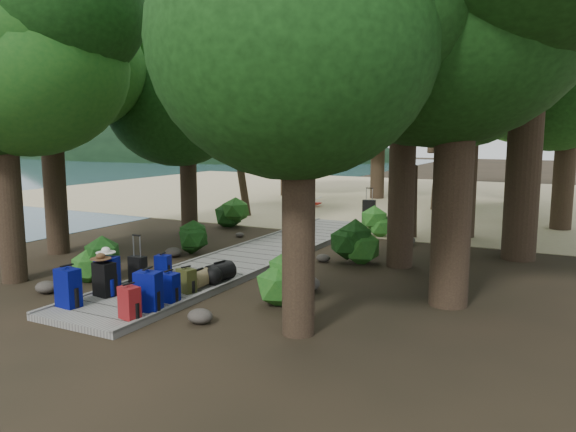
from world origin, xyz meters
The scene contains 52 objects.
ground centered at (0.00, 0.00, 0.00)m, with size 120.00×120.00×0.00m, color #312518.
sand_beach centered at (0.00, 16.00, 0.01)m, with size 40.00×22.00×0.02m, color tan.
water_bay centered at (-32.00, 25.00, 0.00)m, with size 50.00×60.00×0.02m, color #2C4B5B.
distant_hill centered at (-40.00, 48.00, 0.00)m, with size 32.00×16.00×12.00m, color black.
boardwalk centered at (0.00, 1.00, 0.06)m, with size 2.00×12.00×0.12m, color gray.
backpack_left_a centered at (-0.67, -4.37, 0.51)m, with size 0.41×0.29×0.77m, color #060D72, non-canonical shape.
backpack_left_b centered at (-0.61, -3.58, 0.48)m, with size 0.39×0.28×0.72m, color black, non-canonical shape.
backpack_left_c centered at (-0.76, -3.35, 0.51)m, with size 0.41×0.30×0.77m, color #060D72, non-canonical shape.
backpack_left_d centered at (-0.69, -1.80, 0.36)m, with size 0.31×0.23×0.48m, color #060D72, non-canonical shape.
backpack_right_a centered at (0.75, -4.36, 0.43)m, with size 0.34×0.24×0.61m, color maroon, non-canonical shape.
backpack_right_b centered at (0.74, -3.88, 0.51)m, with size 0.43×0.30×0.77m, color #060D72, non-canonical shape.
backpack_right_c centered at (0.72, -3.30, 0.42)m, with size 0.35×0.25×0.59m, color #060D72, non-canonical shape.
backpack_right_d centered at (0.62, -2.67, 0.38)m, with size 0.34×0.24×0.52m, color #3F4119, non-canonical shape.
duffel_right_khaki centered at (0.63, -2.27, 0.29)m, with size 0.35×0.52×0.35m, color olive, non-canonical shape.
duffel_right_black centered at (0.73, -1.68, 0.31)m, with size 0.39×0.62×0.39m, color black, non-canonical shape.
suitcase_on_boardwalk centered at (-0.71, -2.56, 0.40)m, with size 0.36×0.20×0.56m, color black, non-canonical shape.
lone_suitcase_on_sand centered at (0.48, 8.26, 0.39)m, with size 0.47×0.27×0.73m, color black, non-canonical shape.
hat_brown centered at (-0.65, -3.61, 0.90)m, with size 0.39×0.39×0.12m, color #51351E, non-canonical shape.
hat_white centered at (-0.80, -3.33, 0.95)m, with size 0.38×0.38×0.13m, color silver, non-canonical shape.
kayak centered at (-2.96, 10.33, 0.19)m, with size 0.74×3.38×0.34m, color red.
sun_lounger centered at (2.78, 10.40, 0.30)m, with size 0.55×1.72×0.55m, color silver, non-canonical shape.
tree_right_a centered at (3.42, -3.39, 3.74)m, with size 4.49×4.49×7.49m, color black, non-canonical shape.
tree_right_b centered at (5.23, -0.72, 5.13)m, with size 5.75×5.75×10.26m, color black, non-canonical shape.
tree_right_c centered at (3.53, 1.86, 4.46)m, with size 5.15×5.15×8.91m, color black, non-canonical shape.
tree_right_d centered at (5.99, 4.01, 6.01)m, with size 6.55×6.55×12.02m, color black, non-canonical shape.
tree_right_e centered at (4.19, 6.47, 4.56)m, with size 5.07×5.07×9.13m, color black, non-canonical shape.
tree_right_f centered at (6.78, 9.38, 4.79)m, with size 5.37×5.37×9.58m, color black, non-canonical shape.
tree_left_a centered at (-3.47, -3.40, 3.78)m, with size 4.54×4.54×7.57m, color black, non-canonical shape.
tree_left_b centered at (-5.02, -0.92, 4.12)m, with size 4.58×4.58×8.24m, color black, non-canonical shape.
tree_left_c centered at (-3.87, 3.28, 3.84)m, with size 4.42×4.42×7.68m, color black, non-canonical shape.
tree_back_a centered at (-1.50, 14.99, 4.79)m, with size 5.53×5.53×9.57m, color black, non-canonical shape.
tree_back_b centered at (1.72, 16.68, 5.29)m, with size 5.93×5.93×10.58m, color black, non-canonical shape.
tree_back_c centered at (4.87, 15.33, 4.29)m, with size 4.76×4.76×8.57m, color black, non-canonical shape.
tree_back_d centered at (-5.98, 13.97, 3.96)m, with size 4.75×4.75×7.92m, color black, non-canonical shape.
palm_right_a centered at (2.92, 5.87, 3.31)m, with size 3.89×3.89×6.63m, color #143C11, non-canonical shape.
palm_right_b centered at (5.32, 10.92, 3.80)m, with size 3.93×3.93×7.60m, color #143C11, non-canonical shape.
palm_right_c centered at (2.21, 12.38, 3.51)m, with size 4.42×4.42×7.02m, color #143C11, non-canonical shape.
palm_left_a centered at (-4.29, 7.10, 3.16)m, with size 3.97×3.97×6.32m, color #143C11, non-canonical shape.
rock_left_a centered at (-2.09, -3.70, 0.12)m, with size 0.45×0.41×0.25m, color #4C473F, non-canonical shape.
rock_left_b centered at (-2.82, -1.87, 0.10)m, with size 0.36×0.32×0.20m, color #4C473F, non-canonical shape.
rock_left_c centered at (-1.96, 0.11, 0.12)m, with size 0.45×0.40×0.25m, color #4C473F, non-canonical shape.
rock_left_d centered at (-1.93, 3.25, 0.07)m, with size 0.27×0.24×0.15m, color #4C473F, non-canonical shape.
rock_right_a centered at (1.72, -3.72, 0.12)m, with size 0.45×0.40×0.24m, color #4C473F, non-canonical shape.
rock_right_b centered at (2.47, -1.10, 0.15)m, with size 0.55×0.49×0.30m, color #4C473F, non-canonical shape.
rock_right_c centered at (1.71, 1.40, 0.10)m, with size 0.36×0.32×0.20m, color #4C473F, non-canonical shape.
rock_right_d centered at (2.97, 4.49, 0.13)m, with size 0.48×0.44×0.27m, color #4C473F, non-canonical shape.
shrub_left_a centered at (-2.00, -2.53, 0.42)m, with size 0.94×0.94×0.85m, color #1C5519, non-canonical shape.
shrub_left_b centered at (-1.64, 0.59, 0.40)m, with size 0.90×0.90×0.81m, color #1C5519, non-canonical shape.
shrub_left_c centered at (-3.15, 4.68, 0.49)m, with size 1.09×1.09×0.98m, color #1C5519, non-canonical shape.
shrub_right_a centered at (2.50, -2.11, 0.48)m, with size 1.07×1.07×0.96m, color #1C5519, non-canonical shape.
shrub_right_b centered at (2.41, 1.55, 0.52)m, with size 1.15×1.15×1.03m, color #1C5519, non-canonical shape.
shrub_right_c centered at (1.82, 5.29, 0.41)m, with size 0.92×0.92×0.83m, color #1C5519, non-canonical shape.
Camera 1 is at (7.29, -11.13, 3.21)m, focal length 35.00 mm.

